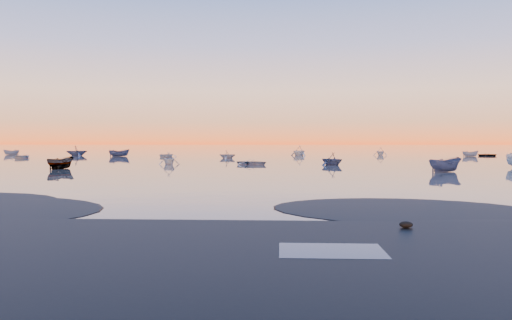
# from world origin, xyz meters

# --- Properties ---
(ground) EXTENTS (600.00, 600.00, 0.00)m
(ground) POSITION_xyz_m (0.00, 100.00, 0.00)
(ground) COLOR #6B6359
(ground) RESTS_ON ground
(mud_lobes) EXTENTS (140.00, 6.00, 0.07)m
(mud_lobes) POSITION_xyz_m (0.00, -1.00, 0.01)
(mud_lobes) COLOR black
(mud_lobes) RESTS_ON ground
(moored_fleet) EXTENTS (124.00, 58.00, 1.20)m
(moored_fleet) POSITION_xyz_m (0.00, 53.00, 0.00)
(moored_fleet) COLOR silver
(moored_fleet) RESTS_ON ground
(boat_near_left) EXTENTS (3.09, 4.16, 0.96)m
(boat_near_left) POSITION_xyz_m (-4.38, 39.99, 0.00)
(boat_near_left) COLOR gray
(boat_near_left) RESTS_ON ground
(boat_near_center) EXTENTS (3.38, 4.17, 1.34)m
(boat_near_center) POSITION_xyz_m (14.30, 26.39, 0.00)
(boat_near_center) COLOR navy
(boat_near_center) RESTS_ON ground
(boat_near_right) EXTENTS (3.39, 3.36, 1.15)m
(boat_near_right) POSITION_xyz_m (5.24, 39.77, 0.00)
(boat_near_right) COLOR navy
(boat_near_right) RESTS_ON ground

